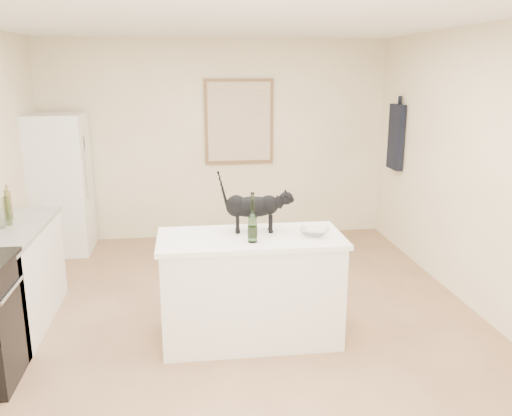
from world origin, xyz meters
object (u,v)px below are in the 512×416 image
Objects in this scene: black_cat at (253,209)px; wine_bottle at (253,220)px; glass_bowl at (314,232)px; fridge at (60,184)px.

wine_bottle is (-0.04, -0.27, -0.02)m from black_cat.
black_cat is at bearing 82.18° from wine_bottle.
black_cat is 0.53m from glass_bowl.
fridge is at bearing 134.97° from black_cat.
black_cat is 2.30× the size of glass_bowl.
wine_bottle reaches higher than glass_bowl.
fridge reaches higher than wine_bottle.
wine_bottle is 1.47× the size of glass_bowl.
fridge reaches higher than black_cat.
fridge is 7.18× the size of glass_bowl.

